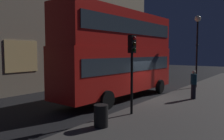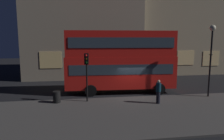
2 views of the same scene
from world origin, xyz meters
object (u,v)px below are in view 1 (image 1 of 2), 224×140
at_px(street_lamp, 197,36).
at_px(pedestrian, 194,84).
at_px(double_decker_bus, 120,51).
at_px(traffic_light_near_kerb, 132,57).
at_px(litter_bin, 101,116).

height_order(street_lamp, pedestrian, street_lamp).
xyz_separation_m(double_decker_bus, traffic_light_near_kerb, (-3.19, -2.92, -0.33)).
bearing_deg(litter_bin, traffic_light_near_kerb, -0.32).
distance_m(pedestrian, litter_bin, 7.79).
bearing_deg(litter_bin, double_decker_bus, 27.77).
relative_size(pedestrian, litter_bin, 2.05).
relative_size(double_decker_bus, traffic_light_near_kerb, 2.71).
bearing_deg(traffic_light_near_kerb, street_lamp, 10.02).
bearing_deg(traffic_light_near_kerb, double_decker_bus, 52.82).
relative_size(double_decker_bus, litter_bin, 11.57).
xyz_separation_m(traffic_light_near_kerb, pedestrian, (5.34, -1.32, -1.79)).
bearing_deg(traffic_light_near_kerb, pedestrian, -3.48).
xyz_separation_m(street_lamp, litter_bin, (-12.61, 0.08, -3.90)).
xyz_separation_m(street_lamp, pedestrian, (-4.95, -1.25, -3.42)).
height_order(traffic_light_near_kerb, street_lamp, street_lamp).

